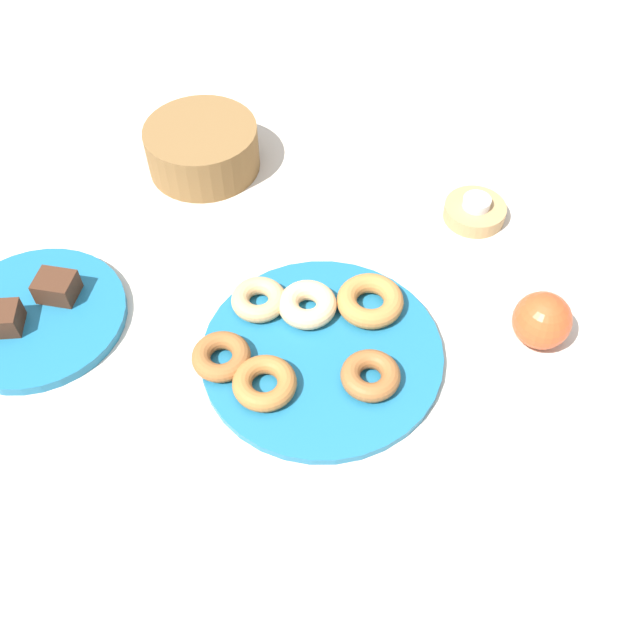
# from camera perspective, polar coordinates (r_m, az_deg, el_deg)

# --- Properties ---
(ground_plane) EXTENTS (2.40, 2.40, 0.00)m
(ground_plane) POSITION_cam_1_polar(r_m,az_deg,el_deg) (0.99, 0.17, -2.87)
(ground_plane) COLOR beige
(donut_plate) EXTENTS (0.34, 0.34, 0.01)m
(donut_plate) POSITION_cam_1_polar(r_m,az_deg,el_deg) (0.99, 0.18, -2.66)
(donut_plate) COLOR #1E6B93
(donut_plate) RESTS_ON ground_plane
(donut_0) EXTENTS (0.12, 0.12, 0.03)m
(donut_0) POSITION_cam_1_polar(r_m,az_deg,el_deg) (0.94, -4.46, -5.05)
(donut_0) COLOR #AD6B33
(donut_0) RESTS_ON donut_plate
(donut_1) EXTENTS (0.11, 0.11, 0.03)m
(donut_1) POSITION_cam_1_polar(r_m,az_deg,el_deg) (1.02, 4.04, 1.55)
(donut_1) COLOR #BC7A3D
(donut_1) RESTS_ON donut_plate
(donut_2) EXTENTS (0.11, 0.11, 0.03)m
(donut_2) POSITION_cam_1_polar(r_m,az_deg,el_deg) (0.95, 4.06, -4.46)
(donut_2) COLOR #995B2D
(donut_2) RESTS_ON donut_plate
(donut_3) EXTENTS (0.11, 0.11, 0.03)m
(donut_3) POSITION_cam_1_polar(r_m,az_deg,el_deg) (1.03, -4.92, 1.64)
(donut_3) COLOR tan
(donut_3) RESTS_ON donut_plate
(donut_4) EXTENTS (0.10, 0.10, 0.03)m
(donut_4) POSITION_cam_1_polar(r_m,az_deg,el_deg) (0.97, -7.91, -2.91)
(donut_4) COLOR #995B2D
(donut_4) RESTS_ON donut_plate
(donut_5) EXTENTS (0.10, 0.10, 0.03)m
(donut_5) POSITION_cam_1_polar(r_m,az_deg,el_deg) (1.01, -1.01, 1.24)
(donut_5) COLOR #EABC84
(donut_5) RESTS_ON donut_plate
(cake_plate) EXTENTS (0.26, 0.26, 0.02)m
(cake_plate) POSITION_cam_1_polar(r_m,az_deg,el_deg) (1.10, -21.78, 0.23)
(cake_plate) COLOR #1E6B93
(cake_plate) RESTS_ON ground_plane
(brownie_near) EXTENTS (0.06, 0.05, 0.04)m
(brownie_near) POSITION_cam_1_polar(r_m,az_deg,el_deg) (1.09, -24.24, 0.09)
(brownie_near) COLOR #472819
(brownie_near) RESTS_ON cake_plate
(brownie_far) EXTENTS (0.07, 0.06, 0.04)m
(brownie_far) POSITION_cam_1_polar(r_m,az_deg,el_deg) (1.10, -20.34, 2.51)
(brownie_far) COLOR #472819
(brownie_far) RESTS_ON cake_plate
(candle_holder) EXTENTS (0.10, 0.10, 0.03)m
(candle_holder) POSITION_cam_1_polar(r_m,az_deg,el_deg) (1.19, 12.27, 8.47)
(candle_holder) COLOR tan
(candle_holder) RESTS_ON ground_plane
(tealight) EXTENTS (0.04, 0.04, 0.01)m
(tealight) POSITION_cam_1_polar(r_m,az_deg,el_deg) (1.18, 12.44, 9.18)
(tealight) COLOR silver
(tealight) RESTS_ON candle_holder
(basket) EXTENTS (0.27, 0.27, 0.08)m
(basket) POSITION_cam_1_polar(r_m,az_deg,el_deg) (1.26, -9.39, 13.44)
(basket) COLOR brown
(basket) RESTS_ON ground_plane
(apple) EXTENTS (0.08, 0.08, 0.08)m
(apple) POSITION_cam_1_polar(r_m,az_deg,el_deg) (1.03, 17.35, -0.03)
(apple) COLOR #CC4C23
(apple) RESTS_ON ground_plane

